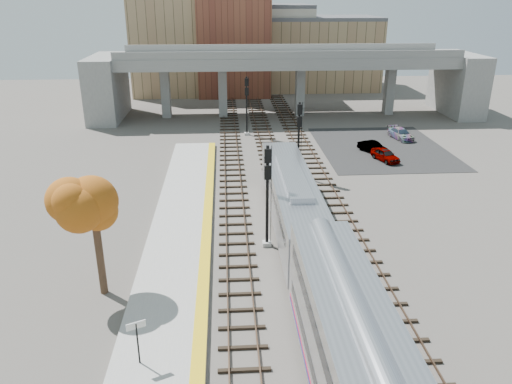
{
  "coord_description": "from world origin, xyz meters",
  "views": [
    {
      "loc": [
        -3.85,
        -25.8,
        16.41
      ],
      "look_at": [
        -1.61,
        8.99,
        2.5
      ],
      "focal_mm": 35.0,
      "sensor_mm": 36.0,
      "label": 1
    }
  ],
  "objects_px": {
    "tree": "(94,209)",
    "car_a": "(385,155)",
    "locomotive": "(292,200)",
    "signal_mast_mid": "(299,141)",
    "signal_mast_near": "(267,198)",
    "signal_mast_far": "(247,107)",
    "car_c": "(401,134)",
    "car_b": "(373,147)"
  },
  "relations": [
    {
      "from": "signal_mast_mid",
      "to": "car_b",
      "type": "xyz_separation_m",
      "value": [
        9.42,
        7.34,
        -2.98
      ]
    },
    {
      "from": "car_b",
      "to": "signal_mast_far",
      "type": "bearing_deg",
      "value": 119.1
    },
    {
      "from": "signal_mast_mid",
      "to": "tree",
      "type": "distance_m",
      "value": 23.65
    },
    {
      "from": "locomotive",
      "to": "car_a",
      "type": "relative_size",
      "value": 5.08
    },
    {
      "from": "locomotive",
      "to": "signal_mast_mid",
      "type": "bearing_deg",
      "value": 79.62
    },
    {
      "from": "signal_mast_near",
      "to": "car_b",
      "type": "bearing_deg",
      "value": 57.26
    },
    {
      "from": "car_b",
      "to": "signal_mast_mid",
      "type": "bearing_deg",
      "value": -171.11
    },
    {
      "from": "signal_mast_mid",
      "to": "car_a",
      "type": "xyz_separation_m",
      "value": [
        9.91,
        4.43,
        -2.96
      ]
    },
    {
      "from": "signal_mast_mid",
      "to": "signal_mast_far",
      "type": "xyz_separation_m",
      "value": [
        -4.1,
        15.75,
        -0.06
      ]
    },
    {
      "from": "signal_mast_mid",
      "to": "tree",
      "type": "relative_size",
      "value": 1.01
    },
    {
      "from": "car_c",
      "to": "signal_mast_mid",
      "type": "bearing_deg",
      "value": -150.05
    },
    {
      "from": "car_c",
      "to": "car_b",
      "type": "bearing_deg",
      "value": -144.32
    },
    {
      "from": "car_a",
      "to": "car_c",
      "type": "xyz_separation_m",
      "value": [
        4.47,
        8.25,
        -0.01
      ]
    },
    {
      "from": "signal_mast_mid",
      "to": "car_c",
      "type": "xyz_separation_m",
      "value": [
        14.37,
        12.68,
        -2.97
      ]
    },
    {
      "from": "signal_mast_far",
      "to": "car_a",
      "type": "bearing_deg",
      "value": -38.94
    },
    {
      "from": "signal_mast_far",
      "to": "car_a",
      "type": "distance_m",
      "value": 18.24
    },
    {
      "from": "signal_mast_near",
      "to": "tree",
      "type": "bearing_deg",
      "value": -152.76
    },
    {
      "from": "signal_mast_mid",
      "to": "signal_mast_far",
      "type": "bearing_deg",
      "value": 104.59
    },
    {
      "from": "signal_mast_far",
      "to": "tree",
      "type": "height_order",
      "value": "tree"
    },
    {
      "from": "locomotive",
      "to": "signal_mast_far",
      "type": "bearing_deg",
      "value": 94.5
    },
    {
      "from": "signal_mast_mid",
      "to": "car_c",
      "type": "bearing_deg",
      "value": 41.42
    },
    {
      "from": "signal_mast_near",
      "to": "car_a",
      "type": "xyz_separation_m",
      "value": [
        14.01,
        18.12,
        -2.97
      ]
    },
    {
      "from": "tree",
      "to": "car_a",
      "type": "height_order",
      "value": "tree"
    },
    {
      "from": "car_c",
      "to": "car_a",
      "type": "bearing_deg",
      "value": -129.89
    },
    {
      "from": "signal_mast_near",
      "to": "locomotive",
      "type": "bearing_deg",
      "value": 52.78
    },
    {
      "from": "tree",
      "to": "car_b",
      "type": "xyz_separation_m",
      "value": [
        23.59,
        26.21,
        -4.7
      ]
    },
    {
      "from": "locomotive",
      "to": "car_b",
      "type": "bearing_deg",
      "value": 57.98
    },
    {
      "from": "tree",
      "to": "signal_mast_near",
      "type": "bearing_deg",
      "value": 27.24
    },
    {
      "from": "locomotive",
      "to": "signal_mast_far",
      "type": "relative_size",
      "value": 2.66
    },
    {
      "from": "signal_mast_near",
      "to": "car_c",
      "type": "xyz_separation_m",
      "value": [
        18.47,
        26.37,
        -2.98
      ]
    },
    {
      "from": "signal_mast_far",
      "to": "car_a",
      "type": "xyz_separation_m",
      "value": [
        14.01,
        -11.32,
        -2.9
      ]
    },
    {
      "from": "signal_mast_mid",
      "to": "car_c",
      "type": "relative_size",
      "value": 1.68
    },
    {
      "from": "signal_mast_near",
      "to": "car_b",
      "type": "relative_size",
      "value": 1.95
    },
    {
      "from": "signal_mast_mid",
      "to": "car_b",
      "type": "bearing_deg",
      "value": 37.93
    },
    {
      "from": "signal_mast_far",
      "to": "signal_mast_mid",
      "type": "bearing_deg",
      "value": -75.41
    },
    {
      "from": "signal_mast_mid",
      "to": "signal_mast_far",
      "type": "height_order",
      "value": "signal_mast_mid"
    },
    {
      "from": "signal_mast_far",
      "to": "car_c",
      "type": "xyz_separation_m",
      "value": [
        18.47,
        -3.07,
        -2.91
      ]
    },
    {
      "from": "locomotive",
      "to": "car_c",
      "type": "bearing_deg",
      "value": 55.25
    },
    {
      "from": "signal_mast_far",
      "to": "car_c",
      "type": "distance_m",
      "value": 18.95
    },
    {
      "from": "car_b",
      "to": "car_c",
      "type": "bearing_deg",
      "value": 18.1
    },
    {
      "from": "car_b",
      "to": "signal_mast_near",
      "type": "bearing_deg",
      "value": -151.78
    },
    {
      "from": "signal_mast_near",
      "to": "signal_mast_mid",
      "type": "relative_size",
      "value": 1.0
    }
  ]
}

